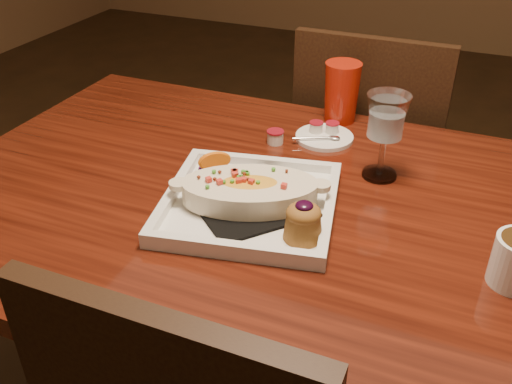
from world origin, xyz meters
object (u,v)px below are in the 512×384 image
at_px(plate, 253,198).
at_px(goblet, 386,121).
at_px(saucer, 324,135).
at_px(red_tumbler, 342,92).
at_px(table, 303,247).
at_px(chair_far, 368,167).

height_order(plate, goblet, goblet).
height_order(saucer, red_tumbler, red_tumbler).
relative_size(table, plate, 4.06).
distance_m(table, plate, 0.16).
bearing_deg(goblet, plate, -131.05).
relative_size(table, red_tumbler, 10.34).
distance_m(table, chair_far, 0.65).
relative_size(plate, goblet, 2.07).
bearing_deg(goblet, saucer, 142.61).
height_order(chair_far, red_tumbler, chair_far).
distance_m(plate, saucer, 0.34).
height_order(table, goblet, goblet).
bearing_deg(plate, saucer, 73.08).
xyz_separation_m(goblet, saucer, (-0.16, 0.12, -0.11)).
bearing_deg(plate, goblet, 37.81).
distance_m(chair_far, goblet, 0.60).
relative_size(table, chair_far, 1.61).
bearing_deg(chair_far, red_tumbler, 78.97).
distance_m(chair_far, plate, 0.74).
xyz_separation_m(table, red_tumbler, (-0.04, 0.40, 0.17)).
height_order(table, red_tumbler, red_tumbler).
bearing_deg(plate, red_tumbler, 73.71).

